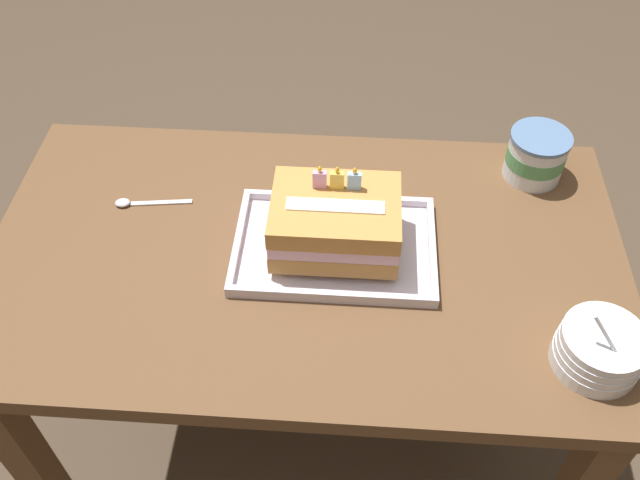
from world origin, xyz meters
TOP-DOWN VIEW (x-y plane):
  - ground_plane at (0.00, 0.00)m, footprint 8.00×8.00m
  - dining_table at (0.00, 0.00)m, footprint 1.18×0.68m
  - foil_tray at (0.05, 0.01)m, footprint 0.37×0.25m
  - birthday_cake at (0.05, 0.01)m, footprint 0.23×0.17m
  - bowl_stack at (0.48, -0.20)m, footprint 0.14×0.14m
  - ice_cream_tub at (0.44, 0.24)m, footprint 0.12×0.12m
  - serving_spoon_near_tray at (-0.34, 0.10)m, footprint 0.15×0.04m

SIDE VIEW (x-z plane):
  - ground_plane at x=0.00m, z-range 0.00..0.00m
  - dining_table at x=0.00m, z-range 0.26..1.01m
  - serving_spoon_near_tray at x=-0.34m, z-range 0.75..0.76m
  - foil_tray at x=0.05m, z-range 0.74..0.77m
  - bowl_stack at x=0.48m, z-range 0.72..0.85m
  - ice_cream_tub at x=0.44m, z-range 0.75..0.85m
  - birthday_cake at x=0.05m, z-range 0.75..0.90m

